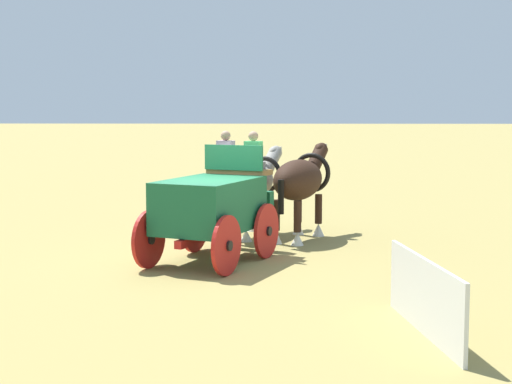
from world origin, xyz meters
The scene contains 5 objects.
ground_plane centered at (0.00, 0.00, 0.00)m, with size 220.00×220.00×0.00m, color #9E8C4C.
show_wagon centered at (0.15, -0.06, 1.20)m, with size 5.33×2.97×2.71m.
draft_horse_near centered at (3.53, -0.78, 1.32)m, with size 3.05×1.73×2.19m.
draft_horse_off centered at (3.02, -1.97, 1.42)m, with size 3.02×1.74×2.29m.
sponsor_banner centered at (-5.07, -3.53, 0.55)m, with size 3.20×0.06×1.10m, color silver.
Camera 1 is at (-16.47, -1.37, 3.34)m, focal length 56.38 mm.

